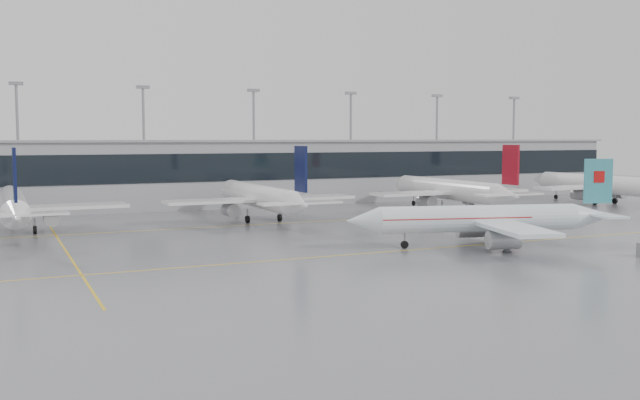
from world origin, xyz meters
name	(u,v)px	position (x,y,z in m)	size (l,w,h in m)	color
ground	(365,253)	(0.00, 0.00, 0.00)	(320.00, 320.00, 0.00)	slate
taxi_line_main	(365,253)	(0.00, 0.00, 0.01)	(120.00, 0.25, 0.01)	yellow
taxi_line_north	(270,224)	(0.00, 30.00, 0.01)	(120.00, 0.25, 0.01)	yellow
taxi_line_cross	(67,252)	(-30.00, 15.00, 0.01)	(0.25, 60.00, 0.01)	yellow
terminal	(210,174)	(0.00, 62.00, 6.00)	(180.00, 15.00, 12.00)	#959599
terminal_glass	(221,167)	(0.00, 54.45, 7.50)	(180.00, 0.20, 5.00)	black
terminal_roof	(209,141)	(0.00, 62.00, 12.20)	(182.00, 16.00, 0.40)	gray
light_masts	(201,135)	(0.00, 68.00, 13.34)	(156.40, 1.00, 22.60)	gray
air_canada_jet	(489,219)	(15.80, -1.38, 3.21)	(33.24, 26.37, 10.26)	white
parked_jet_b	(13,206)	(-35.00, 33.69, 3.71)	(29.64, 36.96, 11.72)	white
parked_jet_c	(261,197)	(0.00, 33.69, 3.71)	(29.64, 36.96, 11.72)	white
parked_jet_d	(451,190)	(35.00, 33.69, 3.71)	(29.64, 36.96, 11.72)	white
parked_jet_e	(601,185)	(70.00, 33.69, 3.71)	(29.64, 36.96, 11.72)	white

